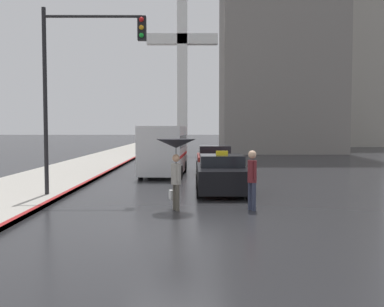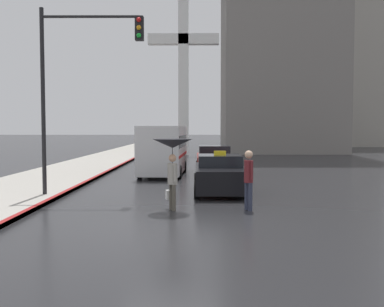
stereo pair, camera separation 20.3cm
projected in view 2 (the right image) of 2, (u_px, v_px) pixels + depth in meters
name	position (u px, v px, depth m)	size (l,w,h in m)	color
ground_plane	(171.00, 228.00, 10.82)	(300.00, 300.00, 0.00)	#262628
taxi	(220.00, 175.00, 16.69)	(1.91, 4.13, 1.55)	black
sedan_red	(214.00, 161.00, 23.59)	(1.91, 4.37, 1.47)	maroon
ambulance_van	(163.00, 148.00, 22.85)	(2.28, 5.38, 2.49)	silver
pedestrian_with_umbrella	(172.00, 151.00, 13.02)	(1.17, 1.17, 2.08)	#4C473D
pedestrian_man	(249.00, 175.00, 13.03)	(0.35, 0.41, 1.75)	#2D3347
traffic_light	(80.00, 68.00, 15.16)	(3.51, 0.38, 6.44)	black
building_tower_far	(335.00, 13.00, 60.84)	(10.98, 10.87, 36.03)	#A39E93
monument_cross	(183.00, 64.00, 39.92)	(6.27, 0.90, 14.25)	white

